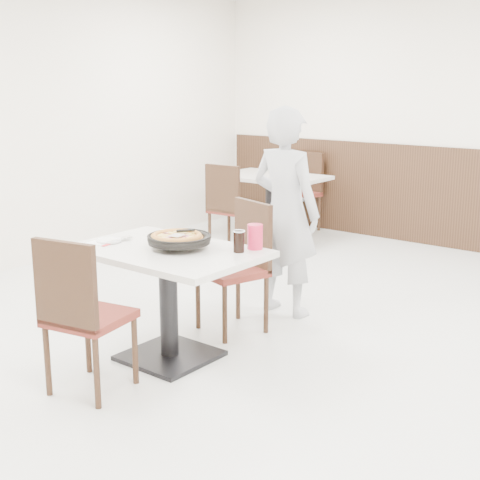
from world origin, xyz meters
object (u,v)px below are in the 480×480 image
Objects in this scene: chair_near at (90,314)px; red_cup at (255,237)px; bg_table_left at (271,208)px; bg_chair_left_near at (233,207)px; cola_glass at (239,242)px; diner_person at (285,212)px; bg_chair_left_far at (299,192)px; chair_far at (232,268)px; side_plate at (109,241)px; pizza_pan at (179,242)px; main_table at (169,304)px; pizza at (177,239)px.

red_cup is at bearing 52.06° from chair_near.
bg_chair_left_near reaches higher than bg_table_left.
diner_person is (-0.34, 1.01, -0.01)m from cola_glass.
chair_far is at bearing 128.98° from bg_chair_left_far.
side_plate is 0.18× the size of bg_chair_left_near.
bg_chair_left_near is 1.00× the size of bg_chair_left_far.
pizza_pan is 4.09m from bg_chair_left_far.
chair_far reaches higher than side_plate.
bg_table_left is 0.63m from bg_chair_left_far.
pizza_pan is 0.24× the size of diner_person.
pizza_pan is at bearing 40.27° from main_table.
chair_near is 1.00× the size of chair_far.
bg_chair_left_far is (-0.03, 0.62, 0.10)m from bg_table_left.
diner_person is at bearing 88.22° from pizza.
chair_far is at bearing 133.47° from cola_glass.
bg_chair_left_far is at bearing 119.39° from red_cup.
chair_far is at bearing 95.28° from pizza_pan.
side_plate is 0.14× the size of bg_table_left.
red_cup is 3.47m from bg_table_left.
cola_glass is at bearing 131.56° from bg_chair_left_far.
red_cup is 0.95m from diner_person.
bg_chair_left_far is (-1.08, 3.93, -0.28)m from side_plate.
pizza_pan is at bearing -142.95° from red_cup.
main_table is 9.23× the size of cola_glass.
cola_glass is (0.41, -0.43, 0.34)m from chair_far.
pizza is 0.36× the size of bg_chair_left_near.
pizza is at bearing 49.70° from main_table.
chair_far is 7.31× the size of cola_glass.
red_cup is at bearing -55.94° from bg_table_left.
diner_person reaches higher than bg_chair_left_far.
chair_near reaches higher than pizza.
main_table is 3.04× the size of pizza_pan.
bg_chair_left_far is (-1.51, 3.82, 0.10)m from main_table.
bg_chair_left_far reaches higher than pizza.
bg_table_left is at bearing 116.11° from pizza_pan.
pizza_pan is (0.06, 0.05, 0.42)m from main_table.
chair_near reaches higher than cola_glass.
side_plate is 1.28× the size of cola_glass.
pizza_pan is 3.53m from bg_table_left.
bg_table_left is (-1.56, 1.97, -0.43)m from diner_person.
cola_glass is 0.14× the size of bg_chair_left_near.
bg_chair_left_near is (-1.06, 2.62, -0.28)m from side_plate.
pizza_pan is 0.03m from pizza.
red_cup is at bearing 37.50° from main_table.
pizza is 0.50m from side_plate.
pizza_pan is at bearing 18.13° from side_plate.
bg_chair_left_far reaches higher than side_plate.
pizza_pan is at bearing 10.13° from pizza.
side_plate is 3.49m from bg_table_left.
bg_chair_left_far is at bearing 118.13° from cola_glass.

